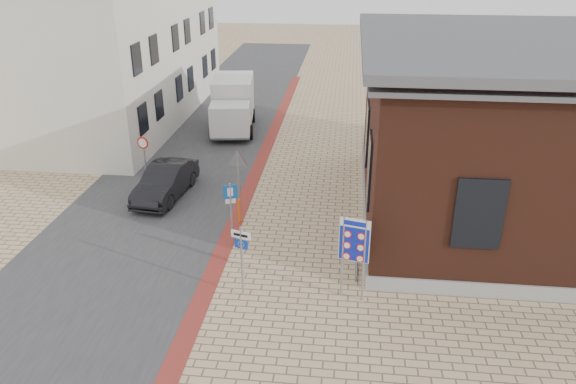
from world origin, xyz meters
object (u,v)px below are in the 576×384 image
at_px(essen_sign, 242,251).
at_px(parking_sign, 231,203).
at_px(sedan, 166,181).
at_px(box_truck, 233,104).
at_px(border_sign, 354,242).
at_px(bollard, 239,211).

distance_m(essen_sign, parking_sign, 3.41).
relative_size(sedan, box_truck, 0.74).
bearing_deg(box_truck, essen_sign, -85.09).
height_order(box_truck, border_sign, box_truck).
bearing_deg(box_truck, parking_sign, -86.31).
xyz_separation_m(border_sign, essen_sign, (-3.30, -0.20, -0.39)).
bearing_deg(border_sign, sedan, 154.71).
height_order(sedan, box_truck, box_truck).
relative_size(sedan, parking_sign, 1.84).
bearing_deg(border_sign, bollard, 148.27).
bearing_deg(sedan, box_truck, 89.58).
distance_m(parking_sign, bollard, 1.77).
xyz_separation_m(sedan, bollard, (3.52, -2.03, -0.20)).
relative_size(essen_sign, parking_sign, 1.03).
xyz_separation_m(border_sign, bollard, (-4.30, 4.50, -1.44)).
bearing_deg(border_sign, parking_sign, 159.10).
bearing_deg(essen_sign, border_sign, 20.67).
bearing_deg(bollard, parking_sign, -90.00).
distance_m(border_sign, bollard, 6.39).
distance_m(box_truck, parking_sign, 13.05).
xyz_separation_m(parking_sign, bollard, (0.00, 1.44, -1.04)).
bearing_deg(sedan, essen_sign, -50.38).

